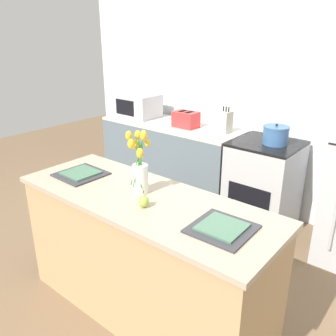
# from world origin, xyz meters

# --- Properties ---
(ground_plane) EXTENTS (10.00, 10.00, 0.00)m
(ground_plane) POSITION_xyz_m (0.00, 0.00, 0.00)
(ground_plane) COLOR brown
(back_wall) EXTENTS (5.20, 0.08, 2.70)m
(back_wall) POSITION_xyz_m (0.00, 2.00, 1.35)
(back_wall) COLOR silver
(back_wall) RESTS_ON ground_plane
(kitchen_island) EXTENTS (1.80, 0.66, 0.90)m
(kitchen_island) POSITION_xyz_m (0.00, 0.00, 0.45)
(kitchen_island) COLOR tan
(kitchen_island) RESTS_ON ground_plane
(back_counter) EXTENTS (1.68, 0.60, 0.89)m
(back_counter) POSITION_xyz_m (-1.06, 1.60, 0.45)
(back_counter) COLOR slate
(back_counter) RESTS_ON ground_plane
(stove_range) EXTENTS (0.60, 0.61, 0.89)m
(stove_range) POSITION_xyz_m (0.10, 1.60, 0.44)
(stove_range) COLOR #B2B5B7
(stove_range) RESTS_ON ground_plane
(flower_vase) EXTENTS (0.13, 0.16, 0.42)m
(flower_vase) POSITION_xyz_m (-0.06, 0.04, 1.07)
(flower_vase) COLOR silver
(flower_vase) RESTS_ON kitchen_island
(pear_figurine) EXTENTS (0.06, 0.06, 0.11)m
(pear_figurine) POSITION_xyz_m (0.10, -0.10, 0.94)
(pear_figurine) COLOR #9EBC47
(pear_figurine) RESTS_ON kitchen_island
(plate_setting_left) EXTENTS (0.32, 0.32, 0.02)m
(plate_setting_left) POSITION_xyz_m (-0.59, -0.02, 0.91)
(plate_setting_left) COLOR #333338
(plate_setting_left) RESTS_ON kitchen_island
(plate_setting_right) EXTENTS (0.32, 0.32, 0.02)m
(plate_setting_right) POSITION_xyz_m (0.59, -0.02, 0.91)
(plate_setting_right) COLOR #333338
(plate_setting_right) RESTS_ON kitchen_island
(toaster) EXTENTS (0.28, 0.18, 0.17)m
(toaster) POSITION_xyz_m (-0.83, 1.56, 0.98)
(toaster) COLOR red
(toaster) RESTS_ON back_counter
(cooking_pot) EXTENTS (0.24, 0.24, 0.19)m
(cooking_pot) POSITION_xyz_m (0.17, 1.60, 0.97)
(cooking_pot) COLOR #386093
(cooking_pot) RESTS_ON stove_range
(microwave) EXTENTS (0.48, 0.37, 0.27)m
(microwave) POSITION_xyz_m (-1.58, 1.60, 1.03)
(microwave) COLOR #B7BABC
(microwave) RESTS_ON back_counter
(knife_block) EXTENTS (0.10, 0.14, 0.27)m
(knife_block) POSITION_xyz_m (-0.39, 1.64, 1.00)
(knife_block) COLOR beige
(knife_block) RESTS_ON back_counter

